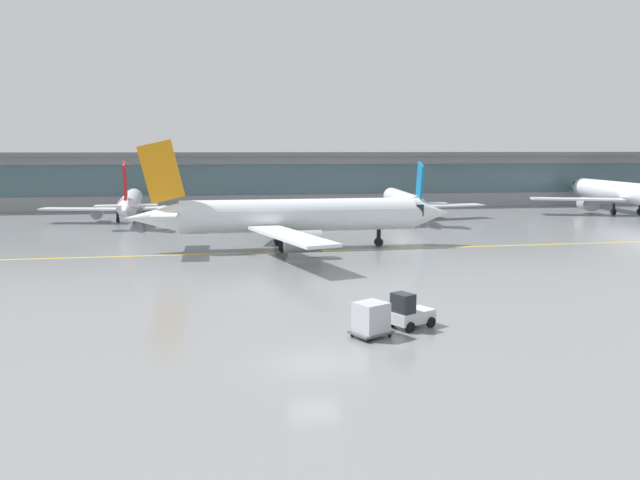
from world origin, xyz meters
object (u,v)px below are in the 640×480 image
gate_airplane_3 (622,193)px  cargo_dolly_lead (371,318)px  gate_airplane_2 (403,201)px  baggage_tug (409,313)px  taxiing_regional_jet (295,216)px  gate_airplane_1 (131,203)px

gate_airplane_3 → cargo_dolly_lead: gate_airplane_3 is taller
gate_airplane_2 → baggage_tug: (-14.96, -55.37, -1.67)m
baggage_tug → cargo_dolly_lead: size_ratio=1.13×
gate_airplane_3 → taxiing_regional_jet: size_ratio=0.97×
gate_airplane_1 → gate_airplane_3: 75.50m
baggage_tug → gate_airplane_3: bearing=19.1°
gate_airplane_2 → baggage_tug: 57.38m
gate_airplane_2 → gate_airplane_3: size_ratio=0.79×
taxiing_regional_jet → gate_airplane_3: bearing=25.0°
taxiing_regional_jet → cargo_dolly_lead: (1.06, -31.07, -2.29)m
baggage_tug → cargo_dolly_lead: baggage_tug is taller
gate_airplane_1 → baggage_tug: size_ratio=8.88×
cargo_dolly_lead → baggage_tug: bearing=0.0°
gate_airplane_3 → cargo_dolly_lead: size_ratio=12.52×
gate_airplane_2 → cargo_dolly_lead: 59.48m
gate_airplane_2 → gate_airplane_3: gate_airplane_3 is taller
gate_airplane_2 → cargo_dolly_lead: (-17.53, -56.81, -1.51)m
taxiing_regional_jet → baggage_tug: taxiing_regional_jet is taller
gate_airplane_3 → baggage_tug: gate_airplane_3 is taller
gate_airplane_2 → gate_airplane_1: bearing=90.6°
taxiing_regional_jet → cargo_dolly_lead: 31.17m
cargo_dolly_lead → taxiing_regional_jet: bearing=62.7°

